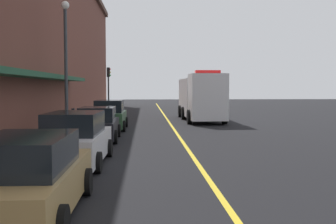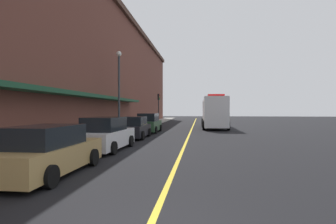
{
  "view_description": "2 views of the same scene",
  "coord_description": "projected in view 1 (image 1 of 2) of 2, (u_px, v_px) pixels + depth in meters",
  "views": [
    {
      "loc": [
        -1.74,
        -3.65,
        2.54
      ],
      "look_at": [
        -0.15,
        24.44,
        0.82
      ],
      "focal_mm": 43.43,
      "sensor_mm": 36.0,
      "label": 1
    },
    {
      "loc": [
        0.91,
        -3.97,
        2.14
      ],
      "look_at": [
        -2.95,
        28.5,
        1.82
      ],
      "focal_mm": 28.9,
      "sensor_mm": 36.0,
      "label": 2
    }
  ],
  "objects": [
    {
      "name": "ground_plane",
      "position": [
        170.0,
        123.0,
        28.81
      ],
      "size": [
        112.0,
        112.0,
        0.0
      ],
      "primitive_type": "plane",
      "color": "black"
    },
    {
      "name": "sidewalk_left",
      "position": [
        82.0,
        122.0,
        28.45
      ],
      "size": [
        2.4,
        70.0,
        0.15
      ],
      "primitive_type": "cube",
      "color": "#9E9B93",
      "rests_on": "ground"
    },
    {
      "name": "lane_center_stripe",
      "position": [
        170.0,
        123.0,
        28.81
      ],
      "size": [
        0.16,
        70.0,
        0.01
      ],
      "primitive_type": "cube",
      "color": "gold",
      "rests_on": "ground"
    },
    {
      "name": "parked_car_0",
      "position": [
        28.0,
        178.0,
        7.92
      ],
      "size": [
        2.05,
        4.76,
        1.62
      ],
      "rotation": [
        0.0,
        0.0,
        1.57
      ],
      "color": "#A5844C",
      "rests_on": "ground"
    },
    {
      "name": "parked_car_1",
      "position": [
        76.0,
        140.0,
        13.3
      ],
      "size": [
        2.12,
        4.67,
        1.74
      ],
      "rotation": [
        0.0,
        0.0,
        1.54
      ],
      "color": "silver",
      "rests_on": "ground"
    },
    {
      "name": "parked_car_2",
      "position": [
        98.0,
        125.0,
        19.32
      ],
      "size": [
        2.0,
        4.33,
        1.61
      ],
      "rotation": [
        0.0,
        0.0,
        1.58
      ],
      "color": "black",
      "rests_on": "ground"
    },
    {
      "name": "parked_car_3",
      "position": [
        110.0,
        116.0,
        24.4
      ],
      "size": [
        2.03,
        4.28,
        1.78
      ],
      "rotation": [
        0.0,
        0.0,
        1.56
      ],
      "color": "#2D5133",
      "rests_on": "ground"
    },
    {
      "name": "box_truck",
      "position": [
        200.0,
        97.0,
        31.16
      ],
      "size": [
        2.82,
        9.47,
        3.69
      ],
      "rotation": [
        0.0,
        0.0,
        -1.56
      ],
      "color": "silver",
      "rests_on": "ground"
    },
    {
      "name": "parking_meter_0",
      "position": [
        55.0,
        124.0,
        16.27
      ],
      "size": [
        0.14,
        0.18,
        1.33
      ],
      "color": "#4C4C51",
      "rests_on": "sidewalk_left"
    },
    {
      "name": "parking_meter_1",
      "position": [
        73.0,
        117.0,
        20.37
      ],
      "size": [
        0.14,
        0.18,
        1.33
      ],
      "color": "#4C4C51",
      "rests_on": "sidewalk_left"
    },
    {
      "name": "parking_meter_2",
      "position": [
        47.0,
        127.0,
        14.94
      ],
      "size": [
        0.14,
        0.18,
        1.33
      ],
      "color": "#4C4C51",
      "rests_on": "sidewalk_left"
    },
    {
      "name": "street_lamp_left",
      "position": [
        66.0,
        52.0,
        21.59
      ],
      "size": [
        0.44,
        0.44,
        6.94
      ],
      "color": "#33383D",
      "rests_on": "sidewalk_left"
    },
    {
      "name": "traffic_light_near",
      "position": [
        109.0,
        81.0,
        39.44
      ],
      "size": [
        0.38,
        0.36,
        4.3
      ],
      "color": "#232326",
      "rests_on": "sidewalk_left"
    }
  ]
}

